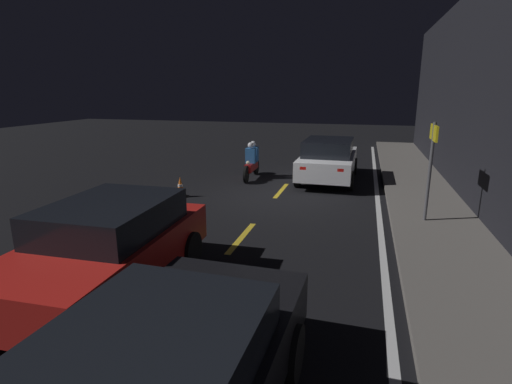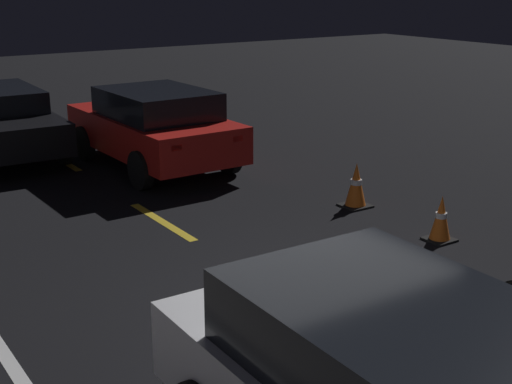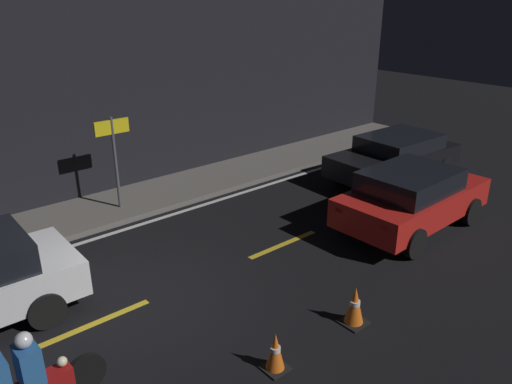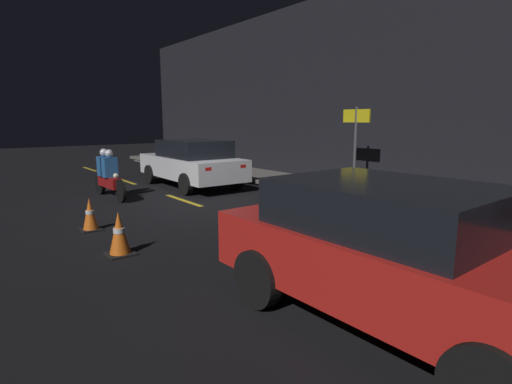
# 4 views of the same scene
# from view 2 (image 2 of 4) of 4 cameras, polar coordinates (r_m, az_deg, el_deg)

# --- Properties ---
(ground_plane) EXTENTS (56.00, 56.00, 0.00)m
(ground_plane) POSITION_cam_2_polar(r_m,az_deg,el_deg) (8.13, 3.74, -9.18)
(ground_plane) COLOR black
(lane_dash_c) EXTENTS (2.00, 0.14, 0.01)m
(lane_dash_c) POSITION_cam_2_polar(r_m,az_deg,el_deg) (7.45, 8.53, -11.90)
(lane_dash_c) COLOR gold
(lane_dash_c) RESTS_ON ground
(lane_dash_d) EXTENTS (2.00, 0.14, 0.01)m
(lane_dash_d) POSITION_cam_2_polar(r_m,az_deg,el_deg) (10.89, -7.53, -2.34)
(lane_dash_d) COLOR gold
(lane_dash_d) RESTS_ON ground
(lane_dash_e) EXTENTS (2.00, 0.14, 0.01)m
(lane_dash_e) POSITION_cam_2_polar(r_m,az_deg,el_deg) (14.90, -15.32, 2.49)
(lane_dash_e) COLOR gold
(lane_dash_e) RESTS_ON ground
(taxi_red) EXTENTS (4.12, 2.06, 1.52)m
(taxi_red) POSITION_cam_2_polar(r_m,az_deg,el_deg) (13.81, -8.14, 5.28)
(taxi_red) COLOR red
(taxi_red) RESTS_ON ground
(traffic_cone_near) EXTENTS (0.38, 0.38, 0.66)m
(traffic_cone_near) POSITION_cam_2_polar(r_m,az_deg,el_deg) (10.27, 14.58, -2.09)
(traffic_cone_near) COLOR black
(traffic_cone_near) RESTS_ON ground
(traffic_cone_mid) EXTENTS (0.44, 0.44, 0.72)m
(traffic_cone_mid) POSITION_cam_2_polar(r_m,az_deg,el_deg) (11.50, 8.01, 0.53)
(traffic_cone_mid) COLOR black
(traffic_cone_mid) RESTS_ON ground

